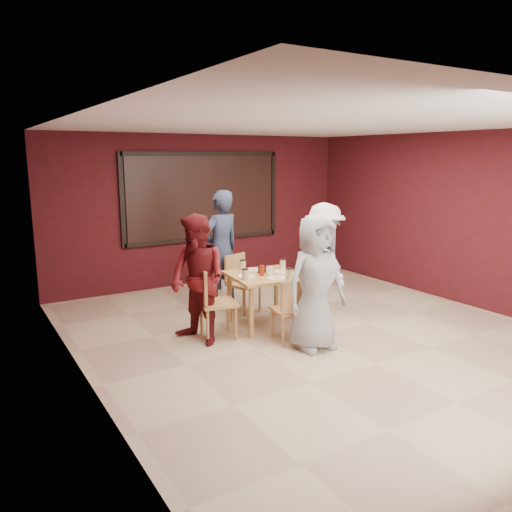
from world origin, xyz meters
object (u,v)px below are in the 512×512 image
diner_back (221,249)px  diner_left (198,280)px  dining_table (265,281)px  chair_back (240,279)px  diner_front (316,283)px  chair_left (212,299)px  chair_front (292,307)px  diner_right (324,259)px  chair_right (307,289)px

diner_back → diner_left: size_ratio=1.12×
diner_left → dining_table: bearing=77.9°
diner_back → diner_left: diner_back is taller
chair_back → diner_back: diner_back is taller
diner_front → diner_left: diner_front is taller
chair_left → diner_back: size_ratio=0.51×
dining_table → chair_left: chair_left is taller
diner_left → chair_front: bearing=40.0°
chair_front → diner_right: (1.16, 0.79, 0.37)m
chair_front → chair_left: (-0.80, 0.70, 0.06)m
diner_back → diner_left: bearing=39.1°
chair_left → diner_left: bearing=-166.0°
diner_front → chair_left: bearing=133.8°
chair_left → chair_right: size_ratio=1.20×
diner_front → diner_left: size_ratio=1.01×
chair_back → diner_left: size_ratio=0.53×
chair_left → diner_front: size_ratio=0.56×
diner_front → diner_back: size_ratio=0.90×
diner_left → diner_right: (2.18, 0.15, 0.01)m
diner_left → chair_left: bearing=86.3°
diner_front → diner_back: bearing=95.1°
chair_back → diner_right: bearing=-36.3°
chair_front → chair_back: bearing=85.5°
dining_table → chair_back: (0.06, 0.80, -0.16)m
chair_right → dining_table: bearing=177.3°
dining_table → diner_right: (1.10, 0.04, 0.19)m
chair_right → diner_right: (0.36, 0.08, 0.40)m
chair_front → diner_front: size_ratio=0.50×
chair_left → diner_front: diner_front is taller
chair_left → diner_back: (0.77, 1.20, 0.40)m
chair_front → diner_back: size_ratio=0.45×
chair_front → dining_table: bearing=85.2°
dining_table → chair_back: dining_table is taller
chair_back → dining_table: bearing=-94.2°
chair_back → diner_back: size_ratio=0.47×
chair_front → diner_left: bearing=147.7°
diner_back → diner_right: bearing=124.5°
chair_right → diner_back: 1.53m
diner_right → dining_table: bearing=105.6°
diner_back → diner_left: 1.60m
chair_front → chair_back: 1.56m
dining_table → chair_front: size_ratio=1.24×
chair_front → chair_back: size_ratio=0.96×
diner_front → diner_right: (1.02, 1.09, 0.00)m
chair_left → chair_right: 1.60m
chair_front → chair_left: size_ratio=0.89×
chair_front → diner_left: size_ratio=0.51×
diner_left → diner_right: bearing=76.2°
chair_back → chair_left: 1.26m
chair_left → diner_right: size_ratio=0.56×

